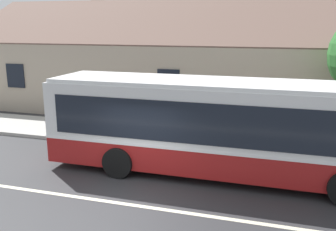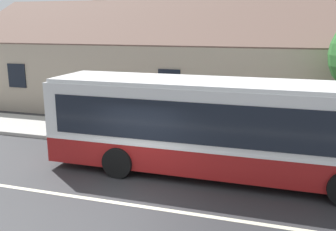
# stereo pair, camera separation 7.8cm
# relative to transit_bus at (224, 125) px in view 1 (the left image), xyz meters

# --- Properties ---
(ground_plane) EXTENTS (300.00, 300.00, 0.00)m
(ground_plane) POSITION_rel_transit_bus_xyz_m (-2.36, -2.90, -1.66)
(ground_plane) COLOR #2D2D30
(sidewalk_far) EXTENTS (60.00, 3.00, 0.15)m
(sidewalk_far) POSITION_rel_transit_bus_xyz_m (-2.36, 3.10, -1.59)
(sidewalk_far) COLOR #ADAAA3
(sidewalk_far) RESTS_ON ground
(lane_divider_stripe) EXTENTS (60.00, 0.16, 0.01)m
(lane_divider_stripe) POSITION_rel_transit_bus_xyz_m (-2.36, -2.90, -1.66)
(lane_divider_stripe) COLOR beige
(lane_divider_stripe) RESTS_ON ground
(community_building) EXTENTS (25.56, 10.94, 7.33)m
(community_building) POSITION_rel_transit_bus_xyz_m (-3.52, 10.97, 0.37)
(community_building) COLOR tan
(community_building) RESTS_ON ground
(transit_bus) EXTENTS (11.57, 2.80, 3.09)m
(transit_bus) POSITION_rel_transit_bus_xyz_m (0.00, 0.00, 0.00)
(transit_bus) COLOR maroon
(transit_bus) RESTS_ON ground
(bench_by_building) EXTENTS (1.71, 0.51, 0.94)m
(bench_by_building) POSITION_rel_transit_bus_xyz_m (-7.20, 2.48, -1.09)
(bench_by_building) COLOR #4C4C4C
(bench_by_building) RESTS_ON sidewalk_far
(bench_down_street) EXTENTS (1.65, 0.51, 0.94)m
(bench_down_street) POSITION_rel_transit_bus_xyz_m (-2.98, 3.10, -1.10)
(bench_down_street) COLOR #4C4C4C
(bench_down_street) RESTS_ON sidewalk_far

